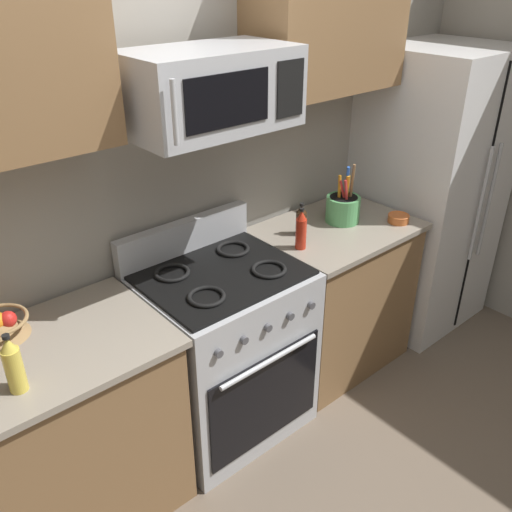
# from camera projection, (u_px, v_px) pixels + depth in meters

# --- Properties ---
(ground_plane) EXTENTS (16.00, 16.00, 0.00)m
(ground_plane) POSITION_uv_depth(u_px,v_px,m) (314.00, 497.00, 2.57)
(ground_plane) COLOR #6B5B4C
(wall_back) EXTENTS (8.00, 0.10, 2.60)m
(wall_back) POSITION_uv_depth(u_px,v_px,m) (169.00, 175.00, 2.66)
(wall_back) COLOR #9E998E
(wall_back) RESTS_ON ground
(counter_left) EXTENTS (1.25, 0.65, 0.91)m
(counter_left) POSITION_uv_depth(u_px,v_px,m) (25.00, 455.00, 2.21)
(counter_left) COLOR olive
(counter_left) RESTS_ON ground
(range_oven) EXTENTS (0.76, 0.69, 1.09)m
(range_oven) POSITION_uv_depth(u_px,v_px,m) (223.00, 349.00, 2.79)
(range_oven) COLOR #B2B5BA
(range_oven) RESTS_ON ground
(counter_right) EXTENTS (0.87, 0.65, 0.91)m
(counter_right) POSITION_uv_depth(u_px,v_px,m) (333.00, 295.00, 3.27)
(counter_right) COLOR olive
(counter_right) RESTS_ON ground
(refrigerator) EXTENTS (0.78, 0.76, 1.80)m
(refrigerator) POSITION_uv_depth(u_px,v_px,m) (427.00, 192.00, 3.53)
(refrigerator) COLOR silver
(refrigerator) RESTS_ON ground
(microwave) EXTENTS (0.71, 0.44, 0.32)m
(microwave) POSITION_uv_depth(u_px,v_px,m) (210.00, 89.00, 2.19)
(microwave) COLOR #B2B5BA
(upper_cabinets_right) EXTENTS (0.86, 0.34, 0.78)m
(upper_cabinets_right) POSITION_uv_depth(u_px,v_px,m) (328.00, 8.00, 2.64)
(upper_cabinets_right) COLOR olive
(utensil_crock) EXTENTS (0.19, 0.19, 0.34)m
(utensil_crock) POSITION_uv_depth(u_px,v_px,m) (343.00, 208.00, 3.08)
(utensil_crock) COLOR #59AD66
(utensil_crock) RESTS_ON counter_right
(bottle_oil) EXTENTS (0.06, 0.06, 0.23)m
(bottle_oil) POSITION_uv_depth(u_px,v_px,m) (13.00, 365.00, 1.85)
(bottle_oil) COLOR gold
(bottle_oil) RESTS_ON counter_left
(bottle_hot_sauce) EXTENTS (0.06, 0.06, 0.22)m
(bottle_hot_sauce) POSITION_uv_depth(u_px,v_px,m) (301.00, 230.00, 2.78)
(bottle_hot_sauce) COLOR red
(bottle_hot_sauce) RESTS_ON counter_right
(bottle_soy) EXTENTS (0.06, 0.06, 0.18)m
(bottle_soy) POSITION_uv_depth(u_px,v_px,m) (301.00, 220.00, 2.93)
(bottle_soy) COLOR #382314
(bottle_soy) RESTS_ON counter_right
(prep_bowl) EXTENTS (0.12, 0.12, 0.05)m
(prep_bowl) POSITION_uv_depth(u_px,v_px,m) (398.00, 218.00, 3.09)
(prep_bowl) COLOR #D1662D
(prep_bowl) RESTS_ON counter_right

